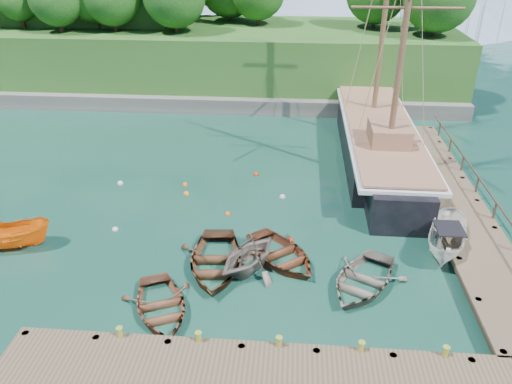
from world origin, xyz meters
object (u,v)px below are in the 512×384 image
(rowboat_0, at_px, (161,313))
(rowboat_4, at_px, (281,261))
(schooner, at_px, (378,145))
(rowboat_1, at_px, (248,270))
(motorboat_orange, at_px, (12,248))
(rowboat_3, at_px, (361,286))
(rowboat_2, at_px, (215,268))
(cabin_boat_white, at_px, (444,253))

(rowboat_0, height_order, rowboat_4, rowboat_4)
(rowboat_0, height_order, schooner, schooner)
(rowboat_1, bearing_deg, motorboat_orange, -151.21)
(rowboat_1, relative_size, rowboat_3, 0.80)
(rowboat_1, relative_size, rowboat_4, 0.82)
(rowboat_3, height_order, rowboat_4, rowboat_3)
(rowboat_1, distance_m, rowboat_2, 1.58)
(rowboat_4, bearing_deg, rowboat_0, -177.44)
(rowboat_2, bearing_deg, rowboat_1, -4.03)
(rowboat_2, xyz_separation_m, rowboat_3, (6.78, -0.82, 0.00))
(rowboat_3, height_order, motorboat_orange, motorboat_orange)
(schooner, bearing_deg, rowboat_1, -119.66)
(rowboat_4, bearing_deg, cabin_boat_white, -28.18)
(rowboat_3, relative_size, rowboat_4, 1.02)
(rowboat_3, distance_m, rowboat_4, 4.04)
(rowboat_0, xyz_separation_m, motorboat_orange, (-8.73, 4.11, 0.00))
(rowboat_4, xyz_separation_m, schooner, (6.24, 12.64, 1.06))
(motorboat_orange, bearing_deg, rowboat_1, -106.77)
(schooner, bearing_deg, motorboat_orange, -147.24)
(rowboat_0, distance_m, rowboat_2, 3.71)
(cabin_boat_white, bearing_deg, motorboat_orange, -156.58)
(rowboat_4, bearing_deg, schooner, 26.22)
(rowboat_2, xyz_separation_m, schooner, (9.35, 13.51, 1.06))
(rowboat_4, height_order, cabin_boat_white, cabin_boat_white)
(rowboat_1, bearing_deg, schooner, 92.84)
(rowboat_2, xyz_separation_m, cabin_boat_white, (11.19, 2.20, 0.00))
(rowboat_1, bearing_deg, rowboat_4, 61.90)
(rowboat_0, xyz_separation_m, rowboat_2, (1.79, 3.25, 0.00))
(rowboat_1, xyz_separation_m, motorboat_orange, (-12.10, 0.84, 0.00))
(cabin_boat_white, bearing_deg, rowboat_3, -125.76)
(rowboat_1, distance_m, cabin_boat_white, 9.85)
(rowboat_0, xyz_separation_m, schooner, (11.13, 16.76, 1.06))
(rowboat_0, distance_m, rowboat_1, 4.69)
(schooner, bearing_deg, rowboat_0, -123.34)
(rowboat_0, relative_size, cabin_boat_white, 0.92)
(rowboat_3, bearing_deg, rowboat_0, -135.39)
(rowboat_2, bearing_deg, rowboat_4, 10.92)
(rowboat_0, xyz_separation_m, rowboat_4, (4.89, 4.12, 0.00))
(rowboat_0, relative_size, motorboat_orange, 1.02)
(rowboat_4, height_order, motorboat_orange, motorboat_orange)
(rowboat_3, distance_m, schooner, 14.60)
(cabin_boat_white, relative_size, schooner, 0.17)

